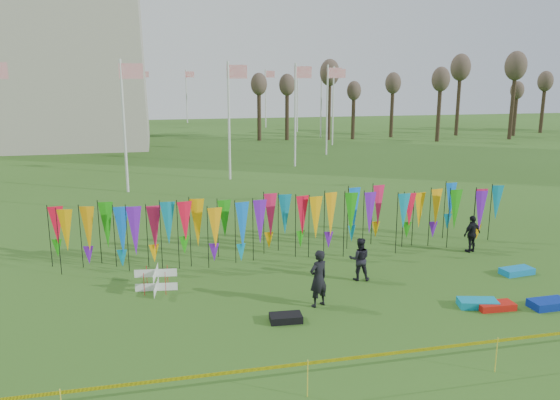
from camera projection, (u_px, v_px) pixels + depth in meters
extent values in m
plane|color=#2B4F16|center=(345.00, 330.00, 15.36)|extent=(160.00, 160.00, 0.00)
cylinder|color=silver|center=(321.00, 103.00, 63.15)|extent=(0.16, 0.16, 8.00)
plane|color=#B5131F|center=(327.00, 74.00, 62.55)|extent=(1.40, 0.00, 1.40)
cylinder|color=silver|center=(297.00, 100.00, 69.84)|extent=(0.16, 0.16, 8.00)
plane|color=#B5131F|center=(302.00, 74.00, 69.24)|extent=(1.40, 0.00, 1.40)
cylinder|color=silver|center=(266.00, 99.00, 75.65)|extent=(0.16, 0.16, 8.00)
plane|color=#B5131F|center=(270.00, 74.00, 75.05)|extent=(1.40, 0.00, 1.40)
cylinder|color=silver|center=(228.00, 97.00, 80.19)|extent=(0.16, 0.16, 8.00)
plane|color=#B5131F|center=(232.00, 74.00, 79.60)|extent=(1.40, 0.00, 1.40)
cylinder|color=silver|center=(187.00, 97.00, 83.17)|extent=(0.16, 0.16, 8.00)
plane|color=#B5131F|center=(190.00, 74.00, 82.57)|extent=(1.40, 0.00, 1.40)
cylinder|color=silver|center=(141.00, 96.00, 84.36)|extent=(0.16, 0.16, 8.00)
plane|color=#B5131F|center=(144.00, 74.00, 83.76)|extent=(1.40, 0.00, 1.40)
cylinder|color=silver|center=(93.00, 96.00, 83.69)|extent=(0.16, 0.16, 8.00)
plane|color=#B5131F|center=(95.00, 74.00, 83.09)|extent=(1.40, 0.00, 1.40)
cylinder|color=silver|center=(41.00, 97.00, 81.21)|extent=(0.16, 0.16, 8.00)
plane|color=#B5131F|center=(43.00, 74.00, 80.61)|extent=(1.40, 0.00, 1.40)
cylinder|color=silver|center=(124.00, 127.00, 32.93)|extent=(0.16, 0.16, 8.00)
plane|color=#B5131F|center=(131.00, 71.00, 32.33)|extent=(1.40, 0.00, 1.40)
cylinder|color=silver|center=(229.00, 121.00, 37.06)|extent=(0.16, 0.16, 8.00)
plane|color=#B5131F|center=(237.00, 72.00, 36.46)|extent=(1.40, 0.00, 1.40)
cylinder|color=silver|center=(295.00, 116.00, 42.55)|extent=(0.16, 0.16, 8.00)
plane|color=#B5131F|center=(303.00, 72.00, 41.95)|extent=(1.40, 0.00, 1.40)
cylinder|color=silver|center=(327.00, 110.00, 49.03)|extent=(0.16, 0.16, 8.00)
plane|color=#B5131F|center=(334.00, 73.00, 48.43)|extent=(1.40, 0.00, 1.40)
cylinder|color=silver|center=(333.00, 106.00, 56.06)|extent=(0.16, 0.16, 8.00)
plane|color=#B5131F|center=(339.00, 73.00, 55.46)|extent=(1.40, 0.00, 1.40)
cylinder|color=black|center=(45.00, 240.00, 19.63)|extent=(0.03, 0.03, 2.48)
cone|color=red|center=(52.00, 230.00, 19.61)|extent=(0.64, 0.64, 1.60)
cylinder|color=black|center=(62.00, 239.00, 19.76)|extent=(0.03, 0.03, 2.48)
cone|color=#F8A707|center=(69.00, 229.00, 19.74)|extent=(0.64, 0.64, 1.60)
cylinder|color=black|center=(79.00, 238.00, 19.88)|extent=(0.03, 0.03, 2.48)
cone|color=#F9A00C|center=(86.00, 228.00, 19.87)|extent=(0.64, 0.64, 1.60)
cylinder|color=black|center=(96.00, 237.00, 20.01)|extent=(0.03, 0.03, 2.48)
cone|color=#1E9C11|center=(103.00, 227.00, 19.99)|extent=(0.64, 0.64, 1.60)
cylinder|color=black|center=(112.00, 236.00, 20.14)|extent=(0.03, 0.03, 2.48)
cone|color=blue|center=(119.00, 226.00, 20.12)|extent=(0.64, 0.64, 1.60)
cylinder|color=black|center=(128.00, 235.00, 20.26)|extent=(0.03, 0.03, 2.48)
cone|color=#6C16C3|center=(136.00, 225.00, 20.24)|extent=(0.64, 0.64, 1.60)
cylinder|color=black|center=(144.00, 234.00, 20.39)|extent=(0.03, 0.03, 2.48)
cone|color=#DF184E|center=(152.00, 224.00, 20.37)|extent=(0.64, 0.64, 1.60)
cylinder|color=black|center=(160.00, 233.00, 20.52)|extent=(0.03, 0.03, 2.48)
cone|color=#0A7FA3|center=(167.00, 223.00, 20.50)|extent=(0.64, 0.64, 1.60)
cylinder|color=black|center=(176.00, 232.00, 20.64)|extent=(0.03, 0.03, 2.48)
cone|color=red|center=(183.00, 222.00, 20.62)|extent=(0.64, 0.64, 1.60)
cylinder|color=black|center=(191.00, 231.00, 20.77)|extent=(0.03, 0.03, 2.48)
cone|color=#F8A707|center=(198.00, 221.00, 20.75)|extent=(0.64, 0.64, 1.60)
cylinder|color=black|center=(207.00, 230.00, 20.89)|extent=(0.03, 0.03, 2.48)
cone|color=#F9A00C|center=(214.00, 221.00, 20.88)|extent=(0.64, 0.64, 1.60)
cylinder|color=black|center=(222.00, 229.00, 21.02)|extent=(0.03, 0.03, 2.48)
cone|color=#1E9C11|center=(229.00, 220.00, 21.00)|extent=(0.64, 0.64, 1.60)
cylinder|color=black|center=(237.00, 228.00, 21.15)|extent=(0.03, 0.03, 2.48)
cone|color=blue|center=(244.00, 219.00, 21.13)|extent=(0.64, 0.64, 1.60)
cylinder|color=black|center=(251.00, 227.00, 21.27)|extent=(0.03, 0.03, 2.48)
cone|color=#6C16C3|center=(258.00, 218.00, 21.25)|extent=(0.64, 0.64, 1.60)
cylinder|color=black|center=(266.00, 226.00, 21.40)|extent=(0.03, 0.03, 2.48)
cone|color=#DF184E|center=(273.00, 217.00, 21.38)|extent=(0.64, 0.64, 1.60)
cylinder|color=black|center=(280.00, 226.00, 21.53)|extent=(0.03, 0.03, 2.48)
cone|color=#0A7FA3|center=(287.00, 216.00, 21.51)|extent=(0.64, 0.64, 1.60)
cylinder|color=black|center=(295.00, 225.00, 21.65)|extent=(0.03, 0.03, 2.48)
cone|color=red|center=(301.00, 215.00, 21.63)|extent=(0.64, 0.64, 1.60)
cylinder|color=black|center=(309.00, 224.00, 21.78)|extent=(0.03, 0.03, 2.48)
cone|color=#F8A707|center=(316.00, 215.00, 21.76)|extent=(0.64, 0.64, 1.60)
cylinder|color=black|center=(323.00, 223.00, 21.90)|extent=(0.03, 0.03, 2.48)
cone|color=#F9A00C|center=(329.00, 214.00, 21.89)|extent=(0.64, 0.64, 1.60)
cylinder|color=black|center=(336.00, 222.00, 22.03)|extent=(0.03, 0.03, 2.48)
cone|color=#1E9C11|center=(343.00, 213.00, 22.01)|extent=(0.64, 0.64, 1.60)
cylinder|color=black|center=(350.00, 221.00, 22.16)|extent=(0.03, 0.03, 2.48)
cone|color=blue|center=(357.00, 212.00, 22.14)|extent=(0.64, 0.64, 1.60)
cylinder|color=black|center=(363.00, 220.00, 22.28)|extent=(0.03, 0.03, 2.48)
cone|color=#6C16C3|center=(370.00, 212.00, 22.26)|extent=(0.64, 0.64, 1.60)
cylinder|color=black|center=(377.00, 220.00, 22.41)|extent=(0.03, 0.03, 2.48)
cone|color=#DF184E|center=(383.00, 211.00, 22.39)|extent=(0.64, 0.64, 1.60)
cylinder|color=black|center=(390.00, 219.00, 22.53)|extent=(0.03, 0.03, 2.48)
cone|color=#0A7FA3|center=(396.00, 210.00, 22.52)|extent=(0.64, 0.64, 1.60)
cylinder|color=black|center=(403.00, 218.00, 22.66)|extent=(0.03, 0.03, 2.48)
cone|color=red|center=(409.00, 209.00, 22.64)|extent=(0.64, 0.64, 1.60)
cylinder|color=black|center=(416.00, 217.00, 22.79)|extent=(0.03, 0.03, 2.48)
cone|color=#F8A707|center=(422.00, 209.00, 22.77)|extent=(0.64, 0.64, 1.60)
cylinder|color=black|center=(428.00, 216.00, 22.91)|extent=(0.03, 0.03, 2.48)
cone|color=#F9A00C|center=(435.00, 208.00, 22.89)|extent=(0.64, 0.64, 1.60)
cylinder|color=black|center=(441.00, 216.00, 23.04)|extent=(0.03, 0.03, 2.48)
cone|color=#1E9C11|center=(447.00, 207.00, 23.02)|extent=(0.64, 0.64, 1.60)
cylinder|color=black|center=(453.00, 215.00, 23.17)|extent=(0.03, 0.03, 2.48)
cone|color=blue|center=(460.00, 206.00, 23.15)|extent=(0.64, 0.64, 1.60)
cylinder|color=black|center=(466.00, 214.00, 23.29)|extent=(0.03, 0.03, 2.48)
cone|color=#6C16C3|center=(472.00, 206.00, 23.27)|extent=(0.64, 0.64, 1.60)
cylinder|color=black|center=(478.00, 213.00, 23.42)|extent=(0.03, 0.03, 2.48)
cone|color=#DF184E|center=(484.00, 205.00, 23.40)|extent=(0.64, 0.64, 1.60)
cylinder|color=black|center=(490.00, 213.00, 23.54)|extent=(0.03, 0.03, 2.48)
cone|color=#0A7FA3|center=(496.00, 204.00, 23.53)|extent=(0.64, 0.64, 1.60)
cube|color=#FFF205|center=(388.00, 354.00, 12.41)|extent=(26.00, 0.01, 0.08)
cylinder|color=yellow|center=(303.00, 379.00, 12.06)|extent=(0.02, 0.02, 0.90)
cylinder|color=yellow|center=(503.00, 354.00, 13.15)|extent=(0.02, 0.02, 0.90)
cylinder|color=#36291B|center=(260.00, 113.00, 57.79)|extent=(0.44, 0.44, 6.40)
ellipsoid|color=#4E3F34|center=(260.00, 81.00, 57.05)|extent=(1.92, 1.92, 2.56)
cylinder|color=#36291B|center=(296.00, 113.00, 58.66)|extent=(0.44, 0.44, 6.40)
ellipsoid|color=#4E3F34|center=(297.00, 81.00, 57.92)|extent=(1.92, 1.92, 2.56)
cylinder|color=#36291B|center=(332.00, 112.00, 59.53)|extent=(0.44, 0.44, 6.40)
ellipsoid|color=#4E3F34|center=(332.00, 81.00, 58.78)|extent=(1.92, 1.92, 2.56)
cylinder|color=#36291B|center=(366.00, 111.00, 60.40)|extent=(0.44, 0.44, 6.40)
ellipsoid|color=#4E3F34|center=(367.00, 80.00, 59.65)|extent=(1.92, 1.92, 2.56)
cylinder|color=#36291B|center=(400.00, 111.00, 61.27)|extent=(0.44, 0.44, 6.40)
ellipsoid|color=#4E3F34|center=(401.00, 80.00, 60.52)|extent=(1.92, 1.92, 2.56)
cylinder|color=#36291B|center=(432.00, 111.00, 62.13)|extent=(0.44, 0.44, 6.40)
ellipsoid|color=#4E3F34|center=(434.00, 80.00, 61.39)|extent=(1.92, 1.92, 2.56)
cylinder|color=#36291B|center=(464.00, 110.00, 63.00)|extent=(0.44, 0.44, 6.40)
ellipsoid|color=#4E3F34|center=(466.00, 80.00, 62.26)|extent=(1.92, 1.92, 2.56)
cylinder|color=#36291B|center=(494.00, 110.00, 63.87)|extent=(0.44, 0.44, 6.40)
ellipsoid|color=#4E3F34|center=(497.00, 80.00, 63.13)|extent=(1.92, 1.92, 2.56)
cylinder|color=#36291B|center=(524.00, 109.00, 64.74)|extent=(0.44, 0.44, 6.40)
ellipsoid|color=#4E3F34|center=(527.00, 80.00, 64.00)|extent=(1.92, 1.92, 2.56)
cylinder|color=#36291B|center=(554.00, 109.00, 65.61)|extent=(0.44, 0.44, 6.40)
ellipsoid|color=#4E3F34|center=(557.00, 80.00, 64.87)|extent=(1.92, 1.92, 2.56)
cylinder|color=red|center=(145.00, 285.00, 17.68)|extent=(0.02, 0.02, 0.78)
cylinder|color=red|center=(167.00, 283.00, 17.83)|extent=(0.02, 0.02, 0.78)
cylinder|color=red|center=(146.00, 277.00, 18.33)|extent=(0.02, 0.02, 0.78)
cylinder|color=red|center=(166.00, 276.00, 18.48)|extent=(0.02, 0.02, 0.78)
imported|color=black|center=(318.00, 278.00, 16.80)|extent=(0.80, 0.71, 1.82)
imported|color=black|center=(359.00, 259.00, 19.03)|extent=(0.83, 0.63, 1.52)
imported|color=black|center=(472.00, 234.00, 22.07)|extent=(1.01, 0.76, 1.53)
cube|color=#0C8BB4|center=(478.00, 303.00, 16.91)|extent=(1.28, 0.86, 0.23)
cube|color=#092694|center=(549.00, 304.00, 16.85)|extent=(1.19, 0.64, 0.25)
cube|color=red|center=(496.00, 306.00, 16.74)|extent=(1.16, 0.57, 0.21)
cube|color=black|center=(286.00, 318.00, 15.90)|extent=(0.96, 0.60, 0.22)
cube|color=#0D7CC3|center=(517.00, 271.00, 19.72)|extent=(1.24, 0.70, 0.23)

